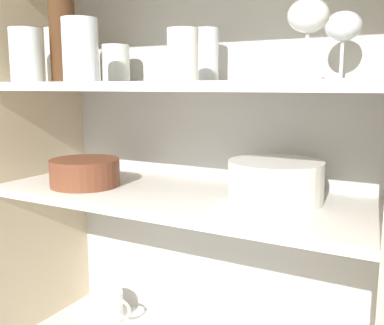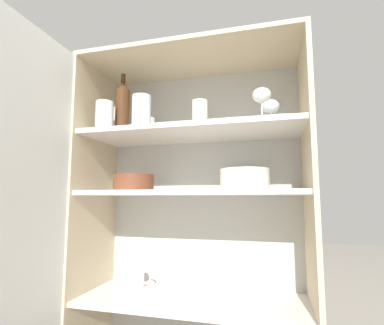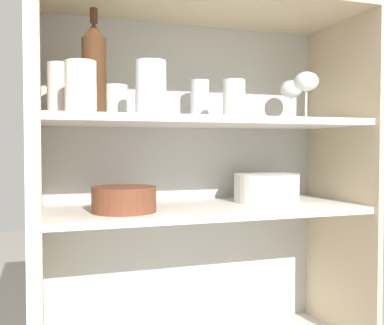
{
  "view_description": "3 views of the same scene",
  "coord_description": "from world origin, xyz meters",
  "px_view_note": "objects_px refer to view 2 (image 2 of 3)",
  "views": [
    {
      "loc": [
        0.53,
        -0.72,
        0.97
      ],
      "look_at": [
        0.0,
        0.23,
        0.79
      ],
      "focal_mm": 42.0,
      "sensor_mm": 36.0,
      "label": 1
    },
    {
      "loc": [
        0.33,
        -1.07,
        0.69
      ],
      "look_at": [
        -0.01,
        0.21,
        0.85
      ],
      "focal_mm": 28.0,
      "sensor_mm": 36.0,
      "label": 2
    },
    {
      "loc": [
        -0.46,
        -1.08,
        0.9
      ],
      "look_at": [
        -0.04,
        0.18,
        0.85
      ],
      "focal_mm": 42.0,
      "sensor_mm": 36.0,
      "label": 3
    }
  ],
  "objects_px": {
    "wine_bottle": "(122,108)",
    "coffee_mug_primary": "(134,277)",
    "mixing_bowl_large": "(134,182)",
    "plate_stack_white": "(245,180)"
  },
  "relations": [
    {
      "from": "wine_bottle",
      "to": "coffee_mug_primary",
      "type": "distance_m",
      "value": 0.79
    },
    {
      "from": "mixing_bowl_large",
      "to": "coffee_mug_primary",
      "type": "relative_size",
      "value": 1.27
    },
    {
      "from": "plate_stack_white",
      "to": "mixing_bowl_large",
      "type": "xyz_separation_m",
      "value": [
        -0.47,
        -0.08,
        -0.01
      ]
    },
    {
      "from": "wine_bottle",
      "to": "plate_stack_white",
      "type": "relative_size",
      "value": 1.37
    },
    {
      "from": "plate_stack_white",
      "to": "mixing_bowl_large",
      "type": "bearing_deg",
      "value": -170.05
    },
    {
      "from": "coffee_mug_primary",
      "to": "mixing_bowl_large",
      "type": "bearing_deg",
      "value": -69.44
    },
    {
      "from": "plate_stack_white",
      "to": "mixing_bowl_large",
      "type": "height_order",
      "value": "plate_stack_white"
    },
    {
      "from": "wine_bottle",
      "to": "coffee_mug_primary",
      "type": "height_order",
      "value": "wine_bottle"
    },
    {
      "from": "mixing_bowl_large",
      "to": "wine_bottle",
      "type": "bearing_deg",
      "value": 165.15
    },
    {
      "from": "plate_stack_white",
      "to": "coffee_mug_primary",
      "type": "distance_m",
      "value": 0.68
    }
  ]
}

